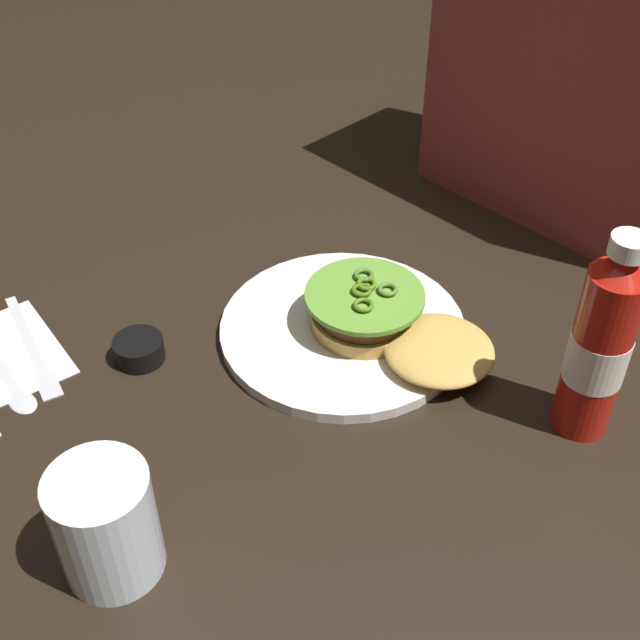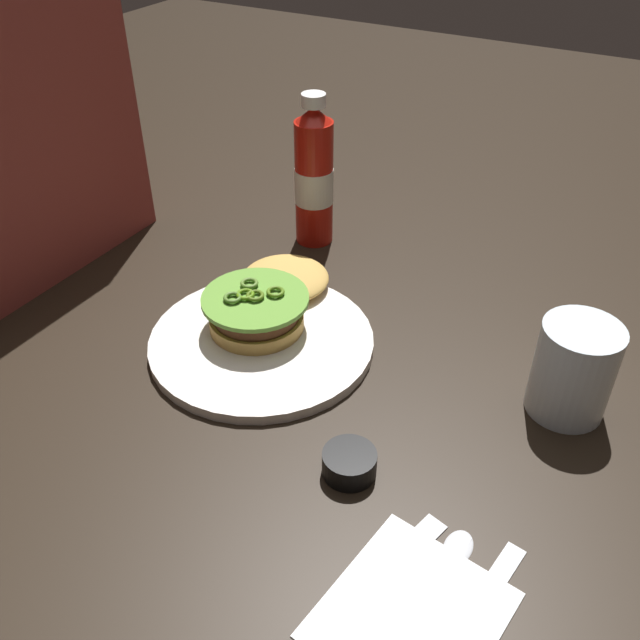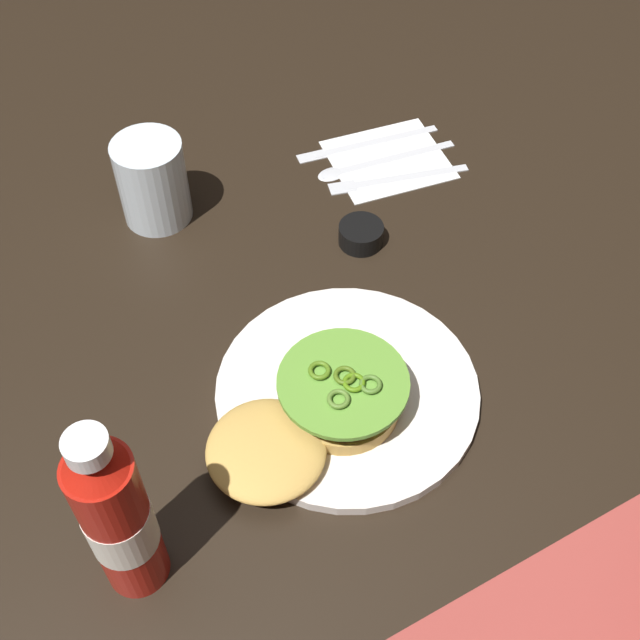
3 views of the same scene
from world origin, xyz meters
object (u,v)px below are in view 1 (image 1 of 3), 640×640
at_px(dinner_plate, 343,329).
at_px(spoon_utensil, 4,371).
at_px(ketchup_bottle, 600,347).
at_px(diner_person, 593,41).
at_px(fork_utensil, 34,351).
at_px(water_glass, 106,524).
at_px(condiment_cup, 139,350).
at_px(burger_sandwich, 391,324).

height_order(dinner_plate, spoon_utensil, dinner_plate).
bearing_deg(ketchup_bottle, dinner_plate, -164.12).
bearing_deg(diner_person, dinner_plate, -91.14).
height_order(dinner_plate, fork_utensil, dinner_plate).
bearing_deg(dinner_plate, spoon_utensil, -124.07).
bearing_deg(fork_utensil, water_glass, -16.44).
xyz_separation_m(condiment_cup, diner_person, (0.14, 0.62, 0.21)).
distance_m(condiment_cup, diner_person, 0.67).
relative_size(dinner_plate, fork_utensil, 1.48).
height_order(dinner_plate, ketchup_bottle, ketchup_bottle).
bearing_deg(water_glass, dinner_plate, 101.71).
bearing_deg(ketchup_bottle, diner_person, 125.73).
relative_size(burger_sandwich, water_glass, 2.00).
bearing_deg(burger_sandwich, spoon_utensil, -128.05).
xyz_separation_m(burger_sandwich, fork_utensil, (-0.27, -0.29, -0.03)).
xyz_separation_m(dinner_plate, water_glass, (0.07, -0.36, 0.05)).
height_order(dinner_plate, burger_sandwich, burger_sandwich).
distance_m(dinner_plate, spoon_utensil, 0.38).
height_order(fork_utensil, diner_person, diner_person).
distance_m(dinner_plate, condiment_cup, 0.23).
xyz_separation_m(ketchup_bottle, spoon_utensil, (-0.47, -0.39, -0.10)).
bearing_deg(dinner_plate, fork_utensil, -128.53).
xyz_separation_m(burger_sandwich, spoon_utensil, (-0.26, -0.33, -0.03)).
relative_size(dinner_plate, ketchup_bottle, 1.22).
distance_m(water_glass, fork_utensil, 0.31).
bearing_deg(spoon_utensil, ketchup_bottle, 39.14).
height_order(water_glass, spoon_utensil, water_glass).
distance_m(fork_utensil, diner_person, 0.77).
bearing_deg(spoon_utensil, burger_sandwich, 51.95).
bearing_deg(diner_person, spoon_utensil, -106.45).
distance_m(burger_sandwich, ketchup_bottle, 0.23).
bearing_deg(condiment_cup, water_glass, -39.51).
relative_size(burger_sandwich, condiment_cup, 4.00).
height_order(dinner_plate, condiment_cup, condiment_cup).
bearing_deg(spoon_utensil, water_glass, -9.18).
xyz_separation_m(condiment_cup, fork_utensil, (-0.09, -0.08, -0.01)).
xyz_separation_m(water_glass, diner_person, (-0.07, 0.79, 0.17)).
xyz_separation_m(ketchup_bottle, condiment_cup, (-0.39, -0.27, -0.09)).
bearing_deg(water_glass, spoon_utensil, 170.82).
distance_m(burger_sandwich, fork_utensil, 0.40).
height_order(burger_sandwich, fork_utensil, burger_sandwich).
relative_size(condiment_cup, spoon_utensil, 0.28).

